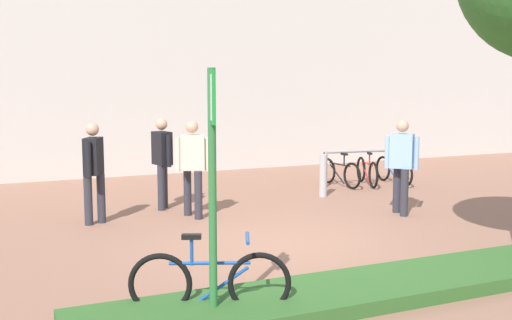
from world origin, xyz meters
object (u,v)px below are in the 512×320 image
at_px(bike_at_sign, 210,282).
at_px(bike_rack_cluster, 367,170).
at_px(person_suited_navy, 162,157).
at_px(parking_sign_post, 212,159).
at_px(person_shirt_white, 401,161).
at_px(bollard_steel, 323,175).
at_px(person_casual_tan, 192,162).
at_px(person_suited_dark, 94,167).

xyz_separation_m(bike_at_sign, bike_rack_cluster, (6.03, 6.13, -0.00)).
xyz_separation_m(bike_rack_cluster, person_suited_navy, (-5.08, -0.74, 0.63)).
relative_size(parking_sign_post, person_suited_navy, 1.47).
height_order(parking_sign_post, person_shirt_white, parking_sign_post).
bearing_deg(bike_at_sign, person_shirt_white, 33.73).
bearing_deg(bike_rack_cluster, person_shirt_white, -113.07).
bearing_deg(parking_sign_post, person_shirt_white, 35.03).
relative_size(parking_sign_post, bollard_steel, 2.81).
height_order(person_suited_navy, person_casual_tan, same).
bearing_deg(person_suited_dark, person_casual_tan, -5.70).
bearing_deg(bollard_steel, bike_at_sign, -129.64).
xyz_separation_m(parking_sign_post, person_shirt_white, (4.81, 3.37, -0.67)).
bearing_deg(person_suited_dark, parking_sign_post, -85.30).
height_order(bollard_steel, person_shirt_white, person_shirt_white).
xyz_separation_m(person_suited_dark, person_casual_tan, (1.68, -0.17, 0.00)).
xyz_separation_m(person_suited_navy, person_casual_tan, (0.30, -0.91, 0.00)).
bearing_deg(parking_sign_post, bollard_steel, 51.12).
bearing_deg(bike_at_sign, bollard_steel, 50.36).
bearing_deg(person_casual_tan, parking_sign_post, -105.40).
relative_size(bollard_steel, person_shirt_white, 0.52).
bearing_deg(bollard_steel, bike_rack_cluster, 27.49).
distance_m(bike_at_sign, person_shirt_white, 5.78).
bearing_deg(person_shirt_white, parking_sign_post, -144.97).
bearing_deg(parking_sign_post, person_suited_navy, 80.02).
bearing_deg(bike_at_sign, person_casual_tan, 74.36).
bearing_deg(person_casual_tan, bollard_steel, 14.12).
bearing_deg(person_suited_dark, bollard_steel, 7.30).
distance_m(bike_at_sign, bike_rack_cluster, 8.60).
xyz_separation_m(person_suited_dark, person_suited_navy, (1.38, 0.74, 0.00)).
bearing_deg(person_suited_dark, person_suited_navy, 28.39).
xyz_separation_m(bike_rack_cluster, bollard_steel, (-1.67, -0.87, 0.10)).
bearing_deg(bike_at_sign, person_suited_navy, 80.00).
relative_size(bike_rack_cluster, person_suited_navy, 1.22).
height_order(bollard_steel, person_suited_navy, person_suited_navy).
bearing_deg(bollard_steel, person_shirt_white, -78.55).
bearing_deg(bollard_steel, parking_sign_post, -128.88).
xyz_separation_m(bike_at_sign, person_casual_tan, (1.25, 4.48, 0.63)).
height_order(bike_rack_cluster, person_suited_navy, person_suited_navy).
bearing_deg(bike_rack_cluster, bike_at_sign, -134.53).
bearing_deg(parking_sign_post, person_casual_tan, 74.60).
bearing_deg(bike_rack_cluster, bollard_steel, -152.51).
height_order(bike_at_sign, person_suited_navy, person_suited_navy).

